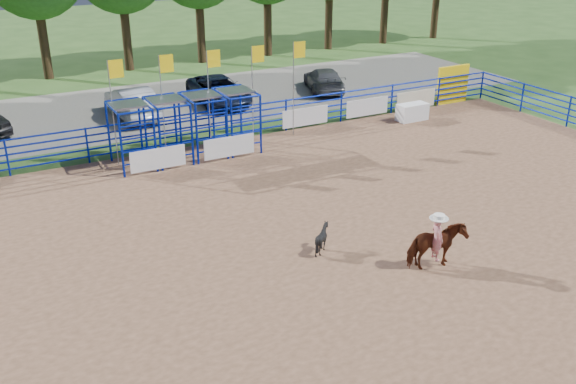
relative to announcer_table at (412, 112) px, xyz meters
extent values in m
plane|color=#3C6026|center=(-9.19, -8.57, -0.43)|extent=(120.00, 120.00, 0.00)
cube|color=#865E43|center=(-9.19, -8.57, -0.42)|extent=(30.00, 20.00, 0.02)
cube|color=gray|center=(-9.19, 8.43, -0.42)|extent=(40.00, 10.00, 0.01)
cube|color=white|center=(0.00, 0.00, 0.00)|extent=(1.54, 0.73, 0.82)
imported|color=#5D2712|center=(-8.34, -11.69, 0.28)|extent=(1.72, 0.97, 1.37)
imported|color=red|center=(-8.34, -11.69, 1.17)|extent=(0.37, 0.51, 1.29)
cylinder|color=white|center=(-8.34, -11.69, 1.84)|extent=(0.54, 0.54, 0.12)
imported|color=black|center=(-10.67, -9.34, 0.01)|extent=(0.78, 0.69, 0.84)
imported|color=#92959A|center=(-11.87, 6.83, 0.34)|extent=(1.79, 4.68, 1.52)
imported|color=black|center=(-7.14, 7.28, 0.28)|extent=(2.47, 5.07, 1.39)
imported|color=#545456|center=(-0.84, 6.95, 0.22)|extent=(3.15, 4.73, 1.27)
cube|color=white|center=(-12.99, -0.80, 0.12)|extent=(2.20, 0.04, 0.85)
cube|color=white|center=(-9.99, -0.80, 0.12)|extent=(2.20, 0.04, 0.85)
cube|color=white|center=(-5.19, 1.39, 0.12)|extent=(2.40, 0.04, 0.85)
cube|color=white|center=(-1.69, 1.39, 0.12)|extent=(2.40, 0.04, 0.85)
cube|color=beige|center=(1.31, 1.39, 0.12)|extent=(2.40, 0.04, 0.90)
cube|color=yellow|center=(3.81, 1.53, 0.57)|extent=(2.00, 0.12, 2.00)
cylinder|color=#3F2B19|center=(-14.19, 17.43, 1.97)|extent=(0.56, 0.56, 4.80)
cylinder|color=#3F2B19|center=(-9.19, 17.43, 1.97)|extent=(0.56, 0.56, 4.80)
cylinder|color=#3F2B19|center=(-4.19, 17.43, 1.97)|extent=(0.56, 0.56, 4.80)
cylinder|color=#3F2B19|center=(0.81, 17.43, 1.97)|extent=(0.56, 0.56, 4.80)
cylinder|color=#3F2B19|center=(5.81, 17.43, 1.97)|extent=(0.56, 0.56, 4.80)
cylinder|color=#3F2B19|center=(10.81, 17.43, 1.97)|extent=(0.56, 0.56, 4.80)
cylinder|color=#3F2B19|center=(15.81, 17.43, 1.97)|extent=(0.56, 0.56, 4.80)
camera|label=1|loc=(-19.48, -23.76, 8.84)|focal=40.00mm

